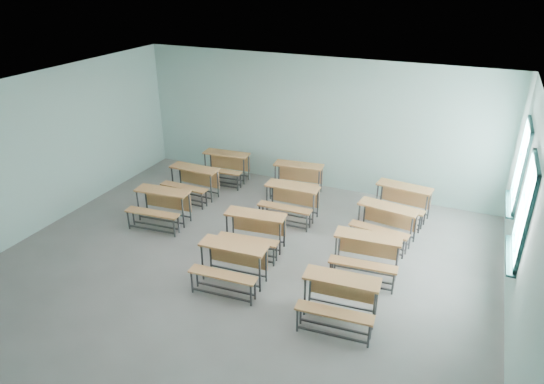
{
  "coord_description": "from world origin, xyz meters",
  "views": [
    {
      "loc": [
        3.55,
        -6.75,
        5.09
      ],
      "look_at": [
        0.09,
        1.2,
        1.0
      ],
      "focal_mm": 32.0,
      "sensor_mm": 36.0,
      "label": 1
    }
  ],
  "objects_px": {
    "desk_unit_r2c1": "(291,198)",
    "desk_unit_r2c2": "(386,219)",
    "desk_unit_r3c1": "(297,175)",
    "desk_unit_r1c0": "(161,202)",
    "desk_unit_r0c1": "(231,260)",
    "desk_unit_r2c0": "(192,178)",
    "desk_unit_r3c0": "(225,163)",
    "desk_unit_r0c2": "(340,294)",
    "desk_unit_r1c2": "(367,250)",
    "desk_unit_r1c1": "(254,227)",
    "desk_unit_r3c2": "(402,198)"
  },
  "relations": [
    {
      "from": "desk_unit_r2c1",
      "to": "desk_unit_r2c2",
      "type": "bearing_deg",
      "value": -4.74
    },
    {
      "from": "desk_unit_r3c1",
      "to": "desk_unit_r2c1",
      "type": "bearing_deg",
      "value": -82.08
    },
    {
      "from": "desk_unit_r1c0",
      "to": "desk_unit_r2c2",
      "type": "distance_m",
      "value": 4.69
    },
    {
      "from": "desk_unit_r0c1",
      "to": "desk_unit_r2c0",
      "type": "distance_m",
      "value": 3.68
    },
    {
      "from": "desk_unit_r0c1",
      "to": "desk_unit_r3c1",
      "type": "relative_size",
      "value": 0.98
    },
    {
      "from": "desk_unit_r0c1",
      "to": "desk_unit_r3c0",
      "type": "distance_m",
      "value": 4.49
    },
    {
      "from": "desk_unit_r0c1",
      "to": "desk_unit_r2c1",
      "type": "height_order",
      "value": "same"
    },
    {
      "from": "desk_unit_r1c0",
      "to": "desk_unit_r3c0",
      "type": "height_order",
      "value": "same"
    },
    {
      "from": "desk_unit_r0c1",
      "to": "desk_unit_r0c2",
      "type": "height_order",
      "value": "same"
    },
    {
      "from": "desk_unit_r0c1",
      "to": "desk_unit_r1c2",
      "type": "xyz_separation_m",
      "value": [
        2.06,
        1.23,
        0.0
      ]
    },
    {
      "from": "desk_unit_r0c2",
      "to": "desk_unit_r1c0",
      "type": "height_order",
      "value": "same"
    },
    {
      "from": "desk_unit_r1c2",
      "to": "desk_unit_r3c0",
      "type": "relative_size",
      "value": 1.01
    },
    {
      "from": "desk_unit_r3c0",
      "to": "desk_unit_r1c1",
      "type": "bearing_deg",
      "value": -55.78
    },
    {
      "from": "desk_unit_r3c2",
      "to": "desk_unit_r2c1",
      "type": "bearing_deg",
      "value": -149.39
    },
    {
      "from": "desk_unit_r0c1",
      "to": "desk_unit_r1c2",
      "type": "distance_m",
      "value": 2.39
    },
    {
      "from": "desk_unit_r1c0",
      "to": "desk_unit_r1c1",
      "type": "bearing_deg",
      "value": -9.49
    },
    {
      "from": "desk_unit_r0c1",
      "to": "desk_unit_r0c2",
      "type": "bearing_deg",
      "value": -9.23
    },
    {
      "from": "desk_unit_r0c1",
      "to": "desk_unit_r2c2",
      "type": "distance_m",
      "value": 3.3
    },
    {
      "from": "desk_unit_r2c0",
      "to": "desk_unit_r3c2",
      "type": "relative_size",
      "value": 0.95
    },
    {
      "from": "desk_unit_r1c0",
      "to": "desk_unit_r1c2",
      "type": "bearing_deg",
      "value": -6.78
    },
    {
      "from": "desk_unit_r1c2",
      "to": "desk_unit_r0c1",
      "type": "bearing_deg",
      "value": -153.92
    },
    {
      "from": "desk_unit_r2c0",
      "to": "desk_unit_r3c0",
      "type": "xyz_separation_m",
      "value": [
        0.24,
        1.18,
        0.0
      ]
    },
    {
      "from": "desk_unit_r1c1",
      "to": "desk_unit_r3c2",
      "type": "height_order",
      "value": "same"
    },
    {
      "from": "desk_unit_r1c2",
      "to": "desk_unit_r2c0",
      "type": "relative_size",
      "value": 1.03
    },
    {
      "from": "desk_unit_r1c1",
      "to": "desk_unit_r3c0",
      "type": "xyz_separation_m",
      "value": [
        -2.11,
        2.71,
        0.0
      ]
    },
    {
      "from": "desk_unit_r1c0",
      "to": "desk_unit_r3c0",
      "type": "relative_size",
      "value": 1.01
    },
    {
      "from": "desk_unit_r1c1",
      "to": "desk_unit_r2c2",
      "type": "bearing_deg",
      "value": 24.27
    },
    {
      "from": "desk_unit_r3c0",
      "to": "desk_unit_r2c1",
      "type": "bearing_deg",
      "value": -31.75
    },
    {
      "from": "desk_unit_r2c1",
      "to": "desk_unit_r3c1",
      "type": "xyz_separation_m",
      "value": [
        -0.31,
        1.22,
        0.0
      ]
    },
    {
      "from": "desk_unit_r2c0",
      "to": "desk_unit_r2c1",
      "type": "bearing_deg",
      "value": 0.58
    },
    {
      "from": "desk_unit_r0c1",
      "to": "desk_unit_r2c1",
      "type": "distance_m",
      "value": 2.67
    },
    {
      "from": "desk_unit_r1c0",
      "to": "desk_unit_r1c2",
      "type": "relative_size",
      "value": 1.0
    },
    {
      "from": "desk_unit_r1c1",
      "to": "desk_unit_r3c2",
      "type": "xyz_separation_m",
      "value": [
        2.4,
        2.46,
        0.0
      ]
    },
    {
      "from": "desk_unit_r0c1",
      "to": "desk_unit_r3c2",
      "type": "relative_size",
      "value": 0.97
    },
    {
      "from": "desk_unit_r2c0",
      "to": "desk_unit_r2c2",
      "type": "xyz_separation_m",
      "value": [
        4.61,
        -0.19,
        0.0
      ]
    },
    {
      "from": "desk_unit_r1c0",
      "to": "desk_unit_r3c2",
      "type": "relative_size",
      "value": 0.98
    },
    {
      "from": "desk_unit_r3c0",
      "to": "desk_unit_r1c0",
      "type": "bearing_deg",
      "value": -97.54
    },
    {
      "from": "desk_unit_r0c2",
      "to": "desk_unit_r3c0",
      "type": "bearing_deg",
      "value": 131.54
    },
    {
      "from": "desk_unit_r2c0",
      "to": "desk_unit_r3c1",
      "type": "height_order",
      "value": "same"
    },
    {
      "from": "desk_unit_r1c1",
      "to": "desk_unit_r1c2",
      "type": "height_order",
      "value": "same"
    },
    {
      "from": "desk_unit_r2c1",
      "to": "desk_unit_r2c0",
      "type": "bearing_deg",
      "value": 178.45
    },
    {
      "from": "desk_unit_r1c2",
      "to": "desk_unit_r3c1",
      "type": "xyz_separation_m",
      "value": [
        -2.32,
        2.67,
        0.0
      ]
    },
    {
      "from": "desk_unit_r0c2",
      "to": "desk_unit_r1c1",
      "type": "height_order",
      "value": "same"
    },
    {
      "from": "desk_unit_r1c2",
      "to": "desk_unit_r3c1",
      "type": "relative_size",
      "value": 0.99
    },
    {
      "from": "desk_unit_r3c1",
      "to": "desk_unit_r1c2",
      "type": "bearing_deg",
      "value": -55.12
    },
    {
      "from": "desk_unit_r1c0",
      "to": "desk_unit_r2c1",
      "type": "relative_size",
      "value": 1.05
    },
    {
      "from": "desk_unit_r2c2",
      "to": "desk_unit_r3c1",
      "type": "xyz_separation_m",
      "value": [
        -2.4,
        1.37,
        0.0
      ]
    },
    {
      "from": "desk_unit_r0c1",
      "to": "desk_unit_r2c2",
      "type": "xyz_separation_m",
      "value": [
        2.13,
        2.52,
        0.0
      ]
    },
    {
      "from": "desk_unit_r2c0",
      "to": "desk_unit_r2c1",
      "type": "xyz_separation_m",
      "value": [
        2.52,
        -0.04,
        0.0
      ]
    },
    {
      "from": "desk_unit_r1c0",
      "to": "desk_unit_r3c1",
      "type": "height_order",
      "value": "same"
    }
  ]
}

